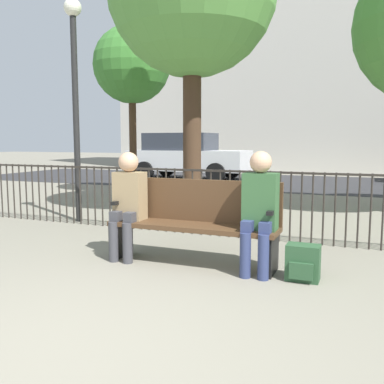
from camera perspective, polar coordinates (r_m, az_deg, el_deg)
The scene contains 11 objects.
ground_plane at distance 3.00m, azimuth -16.92°, elevation -20.14°, with size 80.00×80.00×0.00m, color gray.
park_bench at distance 4.71m, azimuth 0.37°, elevation -3.54°, with size 1.88×0.45×0.92m.
seated_person_0 at distance 4.90m, azimuth -8.56°, elevation -0.91°, with size 0.34×0.39×1.22m.
seated_person_1 at distance 4.33m, azimuth 8.97°, elevation -1.81°, with size 0.34×0.39×1.25m.
backpack at distance 4.32m, azimuth 14.56°, elevation -9.15°, with size 0.32×0.25×0.35m.
fence_railing at distance 5.97m, azimuth 5.07°, elevation -0.77°, with size 9.01×0.03×0.95m.
tree_2 at distance 11.03m, azimuth -8.04°, elevation 16.35°, with size 1.89×1.89×4.15m.
lamp_post at distance 7.42m, azimuth -15.37°, elevation 14.63°, with size 0.28×0.28×3.60m.
street_surface at distance 14.22m, azimuth 15.15°, elevation 1.17°, with size 24.00×6.00×0.01m.
parked_car_1 at distance 15.16m, azimuth -0.73°, elevation 4.92°, with size 4.20×1.94×1.62m.
building_facade at distance 22.79m, azimuth 18.39°, elevation 20.37°, with size 20.00×6.00×13.62m.
Camera 1 is at (1.72, -2.05, 1.35)m, focal length 40.00 mm.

